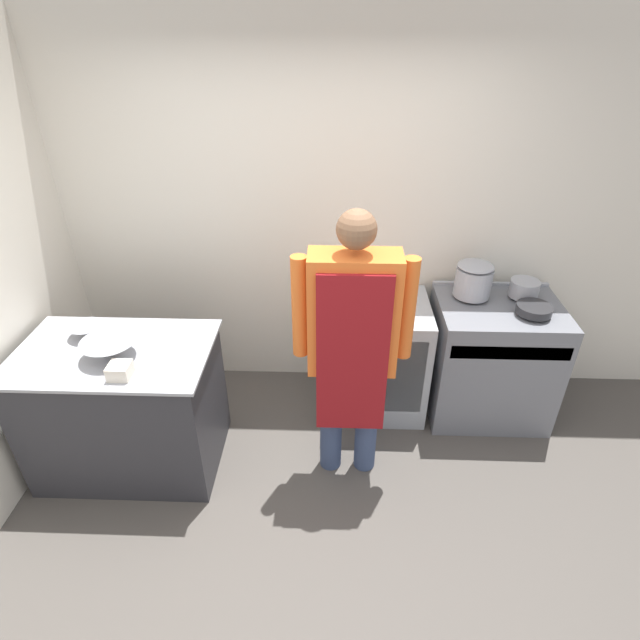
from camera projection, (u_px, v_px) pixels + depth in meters
name	position (u px, v px, depth m)	size (l,w,h in m)	color
ground_plane	(300.00, 549.00, 2.83)	(14.00, 14.00, 0.00)	#4C4742
wall_back	(312.00, 219.00, 3.54)	(8.00, 0.05, 2.70)	silver
wall_left	(11.00, 253.00, 3.03)	(0.05, 8.00, 2.70)	silver
prep_counter	(127.00, 407.00, 3.19)	(1.16, 0.75, 0.89)	#2D2D33
stove	(490.00, 359.00, 3.63)	(0.84, 0.66, 0.92)	slate
fridge_unit	(381.00, 356.00, 3.69)	(0.65, 0.63, 0.86)	#A8ADB2
person_cook	(352.00, 338.00, 2.83)	(0.68, 0.24, 1.78)	#38476B
mixing_bowl	(110.00, 349.00, 2.88)	(0.32, 0.32, 0.11)	#9EA0A8
small_bowl	(87.00, 331.00, 3.08)	(0.21, 0.21, 0.07)	#9EA0A8
plastic_tub	(120.00, 371.00, 2.73)	(0.12, 0.12, 0.08)	silver
stock_pot	(474.00, 279.00, 3.42)	(0.25, 0.25, 0.25)	#9EA0A8
saute_pan	(534.00, 309.00, 3.26)	(0.23, 0.23, 0.05)	#262628
sauce_pot	(524.00, 288.00, 3.44)	(0.20, 0.20, 0.12)	#9EA0A8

